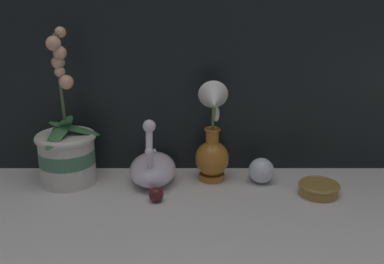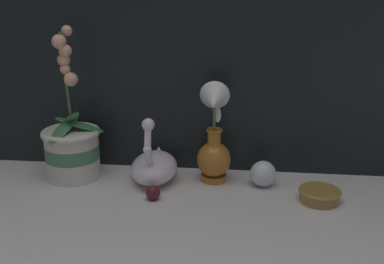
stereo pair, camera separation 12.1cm
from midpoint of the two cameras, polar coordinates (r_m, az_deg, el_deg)
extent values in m
plane|color=beige|center=(1.16, -3.02, -9.39)|extent=(2.80, 2.80, 0.00)
cylinder|color=beige|center=(1.33, -18.06, -3.24)|extent=(0.15, 0.15, 0.14)
cylinder|color=#477A56|center=(1.33, -18.09, -2.95)|extent=(0.15, 0.15, 0.04)
torus|color=beige|center=(1.31, -18.33, -0.64)|extent=(0.17, 0.17, 0.02)
cylinder|color=#4C6B3D|center=(1.27, -18.99, 5.60)|extent=(0.01, 0.03, 0.28)
ellipsoid|color=#38703D|center=(1.29, -17.27, 0.37)|extent=(0.14, 0.06, 0.05)
ellipsoid|color=#38703D|center=(1.32, -18.76, 0.62)|extent=(0.12, 0.15, 0.09)
ellipsoid|color=#38703D|center=(1.28, -19.07, -0.04)|extent=(0.08, 0.15, 0.07)
sphere|color=#E5A87F|center=(1.26, -19.07, 11.88)|extent=(0.03, 0.03, 0.03)
sphere|color=#E5A87F|center=(1.24, -19.91, 10.52)|extent=(0.04, 0.04, 0.04)
sphere|color=#E5A87F|center=(1.24, -19.15, 9.47)|extent=(0.04, 0.04, 0.04)
sphere|color=#E5A87F|center=(1.25, -19.32, 8.36)|extent=(0.04, 0.04, 0.04)
sphere|color=#E5A87F|center=(1.25, -19.11, 7.22)|extent=(0.03, 0.03, 0.03)
sphere|color=#E5A87F|center=(1.24, -18.37, 6.02)|extent=(0.04, 0.04, 0.04)
ellipsoid|color=white|center=(1.28, -7.69, -4.76)|extent=(0.13, 0.18, 0.08)
cone|color=white|center=(1.34, -7.33, -3.13)|extent=(0.06, 0.08, 0.07)
cylinder|color=white|center=(1.20, -8.22, -3.61)|extent=(0.02, 0.05, 0.07)
sphere|color=white|center=(1.17, -8.41, -2.48)|extent=(0.02, 0.02, 0.02)
cylinder|color=white|center=(1.17, -8.40, -0.88)|extent=(0.02, 0.04, 0.07)
sphere|color=white|center=(1.17, -8.40, 0.71)|extent=(0.03, 0.03, 0.03)
cylinder|color=#B26B23|center=(1.30, -0.10, -5.70)|extent=(0.07, 0.07, 0.02)
ellipsoid|color=#B26B23|center=(1.28, -0.10, -3.44)|extent=(0.10, 0.10, 0.10)
cylinder|color=#B26B23|center=(1.26, -0.11, -0.61)|extent=(0.04, 0.04, 0.04)
torus|color=#B26B23|center=(1.25, -0.11, 0.28)|extent=(0.05, 0.05, 0.01)
cylinder|color=#567A47|center=(1.23, -0.11, 1.70)|extent=(0.01, 0.04, 0.08)
cone|color=white|center=(1.19, -0.12, 4.04)|extent=(0.08, 0.09, 0.09)
ellipsoid|color=white|center=(1.23, 0.32, 2.28)|extent=(0.02, 0.02, 0.04)
sphere|color=silver|center=(1.28, 6.16, -4.97)|extent=(0.07, 0.07, 0.07)
cylinder|color=olive|center=(1.24, 13.15, -7.16)|extent=(0.10, 0.10, 0.03)
torus|color=olive|center=(1.23, 13.19, -6.68)|extent=(0.11, 0.11, 0.01)
sphere|color=#4C191E|center=(1.18, -7.52, -7.93)|extent=(0.04, 0.04, 0.04)
camera|label=1|loc=(0.06, -92.86, -0.95)|focal=42.00mm
camera|label=2|loc=(0.06, 87.14, 0.95)|focal=42.00mm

